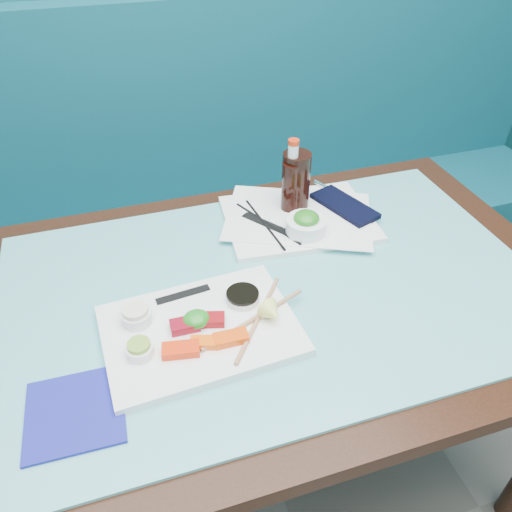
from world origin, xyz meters
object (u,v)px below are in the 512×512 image
object	(u,v)px
dining_table	(273,313)
sashimi_plate	(201,330)
serving_tray	(298,219)
booth_bench	(204,223)
seaweed_bowl	(306,226)
cola_bottle_body	(291,189)
cola_glass	(296,180)
blue_napkin	(75,412)

from	to	relation	value
dining_table	sashimi_plate	world-z (taller)	sashimi_plate
serving_tray	booth_bench	bearing A→B (deg)	108.42
seaweed_bowl	serving_tray	bearing A→B (deg)	82.41
cola_bottle_body	seaweed_bowl	bearing A→B (deg)	-91.63
dining_table	cola_glass	bearing A→B (deg)	60.70
sashimi_plate	cola_glass	size ratio (longest dim) A/B	2.47
serving_tray	cola_bottle_body	distance (m)	0.08
booth_bench	seaweed_bowl	world-z (taller)	booth_bench
serving_tray	seaweed_bowl	xyz separation A→B (m)	(-0.01, -0.07, 0.03)
booth_bench	cola_glass	bearing A→B (deg)	-74.33
sashimi_plate	serving_tray	distance (m)	0.47
dining_table	blue_napkin	xyz separation A→B (m)	(-0.45, -0.21, 0.09)
cola_bottle_body	blue_napkin	size ratio (longest dim) A/B	0.91
dining_table	cola_bottle_body	distance (m)	0.35
dining_table	cola_bottle_body	world-z (taller)	cola_bottle_body
sashimi_plate	cola_bottle_body	bearing A→B (deg)	43.95
blue_napkin	booth_bench	bearing A→B (deg)	67.00
seaweed_bowl	blue_napkin	bearing A→B (deg)	-148.11
dining_table	sashimi_plate	size ratio (longest dim) A/B	3.61
cola_bottle_body	sashimi_plate	bearing A→B (deg)	-132.47
booth_bench	sashimi_plate	distance (m)	1.03
serving_tray	cola_glass	bearing A→B (deg)	84.67
booth_bench	seaweed_bowl	distance (m)	0.82
booth_bench	dining_table	xyz separation A→B (m)	(0.00, -0.84, 0.29)
sashimi_plate	serving_tray	size ratio (longest dim) A/B	1.00
seaweed_bowl	blue_napkin	distance (m)	0.69
serving_tray	sashimi_plate	bearing A→B (deg)	-131.70
serving_tray	cola_bottle_body	size ratio (longest dim) A/B	2.52
booth_bench	blue_napkin	xyz separation A→B (m)	(-0.45, -1.05, 0.39)
serving_tray	blue_napkin	size ratio (longest dim) A/B	2.29
booth_bench	cola_bottle_body	bearing A→B (deg)	-76.20
cola_bottle_body	blue_napkin	bearing A→B (deg)	-140.64
serving_tray	blue_napkin	world-z (taller)	serving_tray
blue_napkin	dining_table	bearing A→B (deg)	25.55
booth_bench	blue_napkin	world-z (taller)	booth_bench
booth_bench	blue_napkin	bearing A→B (deg)	-113.00
cola_glass	cola_bottle_body	xyz separation A→B (m)	(-0.02, -0.01, -0.02)
serving_tray	cola_glass	distance (m)	0.10
booth_bench	serving_tray	size ratio (longest dim) A/B	7.74
booth_bench	serving_tray	distance (m)	0.74
sashimi_plate	serving_tray	xyz separation A→B (m)	(0.34, 0.32, -0.00)
cola_glass	cola_bottle_body	world-z (taller)	cola_glass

